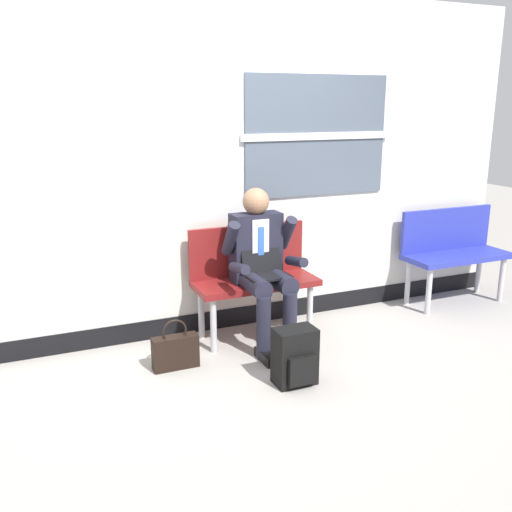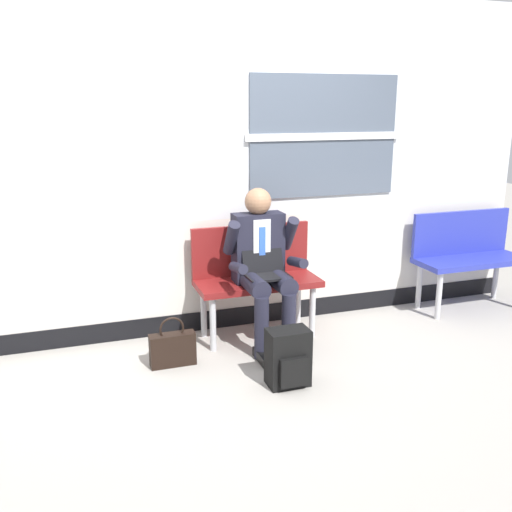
% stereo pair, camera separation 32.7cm
% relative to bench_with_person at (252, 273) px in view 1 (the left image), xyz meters
% --- Properties ---
extents(ground_plane, '(18.00, 18.00, 0.00)m').
position_rel_bench_with_person_xyz_m(ground_plane, '(-0.17, -0.35, -0.53)').
color(ground_plane, '#9E9991').
extents(station_wall, '(5.67, 0.17, 2.74)m').
position_rel_bench_with_person_xyz_m(station_wall, '(-0.16, 0.28, 0.83)').
color(station_wall, silver).
rests_on(station_wall, ground).
extents(bench_with_person, '(1.00, 0.42, 0.91)m').
position_rel_bench_with_person_xyz_m(bench_with_person, '(0.00, 0.00, 0.00)').
color(bench_with_person, maroon).
rests_on(bench_with_person, ground).
extents(bench_empty, '(1.04, 0.42, 0.90)m').
position_rel_bench_with_person_xyz_m(bench_empty, '(2.09, -0.00, -0.00)').
color(bench_empty, '#28339E').
rests_on(bench_empty, ground).
extents(person_seated, '(0.57, 0.70, 1.24)m').
position_rel_bench_with_person_xyz_m(person_seated, '(-0.00, -0.20, 0.13)').
color(person_seated, '#1E1E2D').
rests_on(person_seated, ground).
extents(backpack, '(0.28, 0.22, 0.40)m').
position_rel_bench_with_person_xyz_m(backpack, '(-0.08, -0.93, -0.34)').
color(backpack, black).
rests_on(backpack, ground).
extents(handbag, '(0.33, 0.11, 0.38)m').
position_rel_bench_with_person_xyz_m(handbag, '(-0.77, -0.37, -0.40)').
color(handbag, black).
rests_on(handbag, ground).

